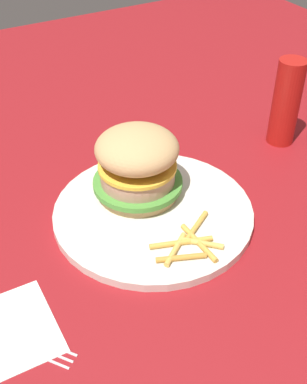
# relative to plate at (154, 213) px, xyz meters

# --- Properties ---
(ground_plane) EXTENTS (1.60, 1.60, 0.00)m
(ground_plane) POSITION_rel_plate_xyz_m (0.01, -0.00, -0.01)
(ground_plane) COLOR maroon
(plate) EXTENTS (0.27, 0.27, 0.01)m
(plate) POSITION_rel_plate_xyz_m (0.00, 0.00, 0.00)
(plate) COLOR silver
(plate) RESTS_ON ground_plane
(sandwich) EXTENTS (0.13, 0.13, 0.10)m
(sandwich) POSITION_rel_plate_xyz_m (0.00, -0.04, 0.06)
(sandwich) COLOR tan
(sandwich) RESTS_ON plate
(fries_pile) EXTENTS (0.10, 0.08, 0.01)m
(fries_pile) POSITION_rel_plate_xyz_m (-0.00, 0.08, 0.01)
(fries_pile) COLOR gold
(fries_pile) RESTS_ON plate
(napkin) EXTENTS (0.11, 0.11, 0.00)m
(napkin) POSITION_rel_plate_xyz_m (0.23, 0.09, -0.01)
(napkin) COLOR white
(napkin) RESTS_ON ground_plane
(fork) EXTENTS (0.12, 0.15, 0.00)m
(fork) POSITION_rel_plate_xyz_m (0.23, 0.09, -0.00)
(fork) COLOR silver
(fork) RESTS_ON napkin
(ketchup_bottle) EXTENTS (0.04, 0.04, 0.14)m
(ketchup_bottle) POSITION_rel_plate_xyz_m (-0.28, -0.06, 0.07)
(ketchup_bottle) COLOR #B21914
(ketchup_bottle) RESTS_ON ground_plane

